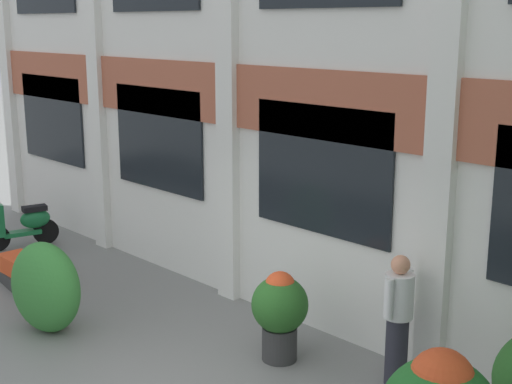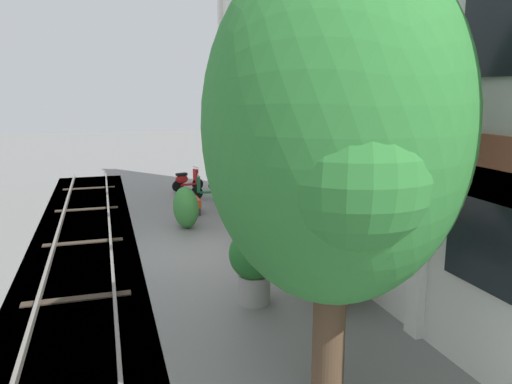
{
  "view_description": "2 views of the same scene",
  "coord_description": "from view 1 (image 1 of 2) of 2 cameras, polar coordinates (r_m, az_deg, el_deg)",
  "views": [
    {
      "loc": [
        5.97,
        -4.22,
        4.12
      ],
      "look_at": [
        -0.24,
        1.75,
        2.07
      ],
      "focal_mm": 50.0,
      "sensor_mm": 36.0,
      "label": 1
    },
    {
      "loc": [
        12.11,
        -2.26,
        4.14
      ],
      "look_at": [
        -0.6,
        1.64,
        1.4
      ],
      "focal_mm": 35.0,
      "sensor_mm": 36.0,
      "label": 2
    }
  ],
  "objects": [
    {
      "name": "potted_plant_square_trough",
      "position": [
        12.04,
        -18.19,
        -6.16
      ],
      "size": [
        1.04,
        0.6,
        0.5
      ],
      "color": "#333333",
      "rests_on": "ground"
    },
    {
      "name": "potted_plant_glazed_jar",
      "position": [
        8.93,
        1.92,
        -9.34
      ],
      "size": [
        0.71,
        0.71,
        1.16
      ],
      "color": "#333333",
      "rests_on": "ground"
    },
    {
      "name": "scooter_near_curb",
      "position": [
        14.07,
        -18.02,
        -2.48
      ],
      "size": [
        0.59,
        1.36,
        0.98
      ],
      "rotation": [
        0.0,
        0.0,
        4.48
      ],
      "color": "black",
      "rests_on": "ground"
    },
    {
      "name": "topiary_hedge",
      "position": [
        10.14,
        -16.48,
        -7.32
      ],
      "size": [
        1.26,
        0.93,
        1.26
      ],
      "primitive_type": "ellipsoid",
      "rotation": [
        0.0,
        0.0,
        3.37
      ],
      "color": "#388438",
      "rests_on": "ground"
    },
    {
      "name": "resident_by_doorway",
      "position": [
        8.44,
        11.3,
        -9.73
      ],
      "size": [
        0.34,
        0.53,
        1.58
      ],
      "rotation": [
        0.0,
        0.0,
        -3.05
      ],
      "color": "#282833",
      "rests_on": "ground"
    }
  ]
}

